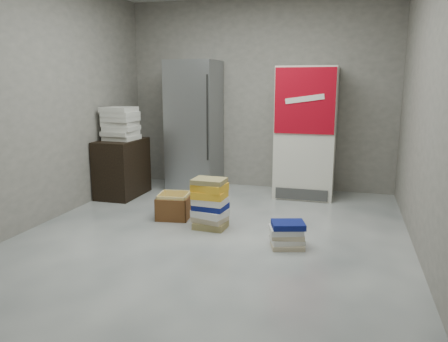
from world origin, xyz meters
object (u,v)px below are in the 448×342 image
steel_fridge (195,126)px  wood_shelf (122,168)px  coke_cooler (306,132)px  phonebook_stack_main (210,204)px  cardboard_box (174,208)px

steel_fridge → wood_shelf: size_ratio=2.37×
steel_fridge → wood_shelf: bearing=-138.7°
steel_fridge → coke_cooler: steel_fridge is taller
coke_cooler → wood_shelf: (-2.48, -0.72, -0.50)m
steel_fridge → phonebook_stack_main: size_ratio=3.37×
steel_fridge → phonebook_stack_main: (0.80, -1.74, -0.67)m
steel_fridge → wood_shelf: (-0.83, -0.73, -0.55)m
coke_cooler → phonebook_stack_main: bearing=-116.1°
phonebook_stack_main → cardboard_box: bearing=162.7°
coke_cooler → wood_shelf: coke_cooler is taller
cardboard_box → coke_cooler: bearing=39.4°
wood_shelf → phonebook_stack_main: size_ratio=1.42×
coke_cooler → steel_fridge: bearing=179.8°
wood_shelf → cardboard_box: wood_shelf is taller
phonebook_stack_main → steel_fridge: bearing=121.8°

